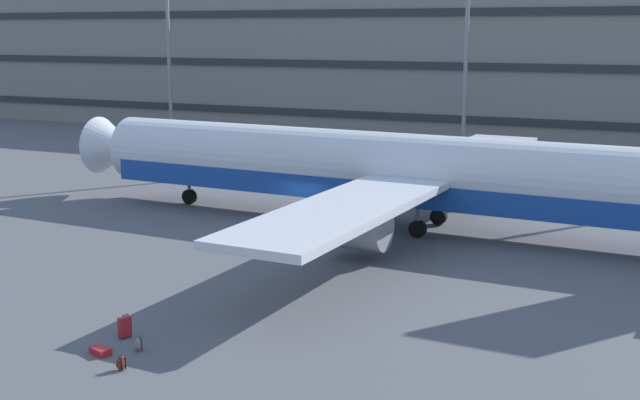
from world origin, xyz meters
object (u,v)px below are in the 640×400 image
object	(u,v)px
suitcase_large	(100,351)
backpack_orange	(121,363)
suitcase_upright	(125,327)
backpack_laid_flat	(138,345)
airliner	(411,173)

from	to	relation	value
suitcase_large	backpack_orange	distance (m)	1.68
suitcase_upright	backpack_orange	xyz separation A→B (m)	(1.69, -2.38, -0.15)
backpack_laid_flat	backpack_orange	bearing A→B (deg)	-72.16
suitcase_upright	suitcase_large	world-z (taller)	suitcase_upright
backpack_laid_flat	airliner	bearing A→B (deg)	82.87
airliner	backpack_orange	distance (m)	22.30
backpack_laid_flat	suitcase_large	bearing A→B (deg)	-142.30
suitcase_large	backpack_laid_flat	bearing A→B (deg)	37.70
suitcase_upright	backpack_laid_flat	world-z (taller)	suitcase_upright
suitcase_large	airliner	bearing A→B (deg)	80.56
suitcase_upright	backpack_laid_flat	bearing A→B (deg)	-35.07
airliner	suitcase_upright	xyz separation A→B (m)	(-3.75, -19.64, -2.64)
suitcase_large	backpack_laid_flat	xyz separation A→B (m)	(0.97, 0.75, 0.11)
airliner	suitcase_large	world-z (taller)	airliner
airliner	suitcase_upright	distance (m)	20.17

